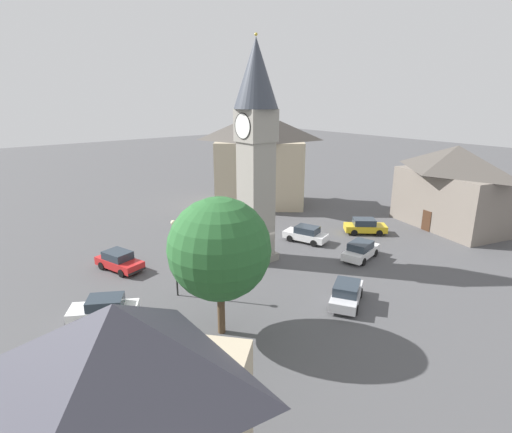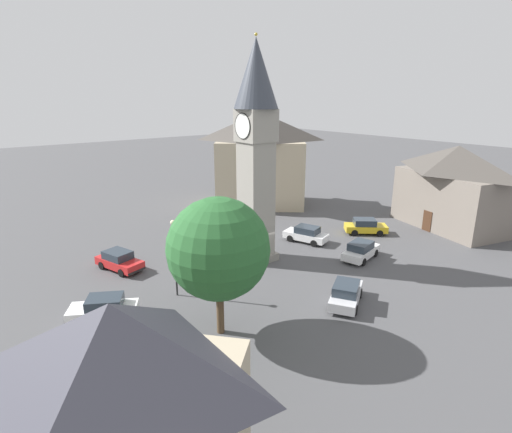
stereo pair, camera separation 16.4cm
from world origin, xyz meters
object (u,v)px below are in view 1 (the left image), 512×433
object	(u,v)px
tree	(219,249)
car_blue_kerb	(361,250)
building_shop_left	(260,158)
clock_tower	(256,136)
car_black_far	(119,261)
car_red_corner	(306,234)
pedestrian	(253,220)
car_white_side	(347,293)
car_green_alley	(365,226)
lamp_post	(175,247)
building_terrace_right	(125,416)
car_silver_kerb	(104,309)
building_corner_back	(453,186)

from	to	relation	value
tree	car_blue_kerb	bearing A→B (deg)	97.50
tree	building_shop_left	size ratio (longest dim) A/B	0.60
clock_tower	tree	xyz separation A→B (m)	(7.48, -8.41, -5.08)
car_black_far	tree	xyz separation A→B (m)	(12.44, 1.55, 4.50)
car_red_corner	tree	world-z (taller)	tree
car_blue_kerb	pedestrian	bearing A→B (deg)	-167.86
car_white_side	building_shop_left	distance (m)	26.84
tree	clock_tower	bearing A→B (deg)	131.68
tree	car_green_alley	bearing A→B (deg)	105.70
car_green_alley	lamp_post	size ratio (longest dim) A/B	0.77
car_white_side	building_terrace_right	xyz separation A→B (m)	(4.98, -16.60, 3.25)
clock_tower	car_silver_kerb	size ratio (longest dim) A/B	4.02
car_red_corner	clock_tower	bearing A→B (deg)	-86.37
pedestrian	building_shop_left	world-z (taller)	building_shop_left
building_shop_left	car_green_alley	bearing A→B (deg)	4.51
car_green_alley	lamp_post	world-z (taller)	lamp_post
building_shop_left	tree	bearing A→B (deg)	-42.86
car_red_corner	car_green_alley	bearing A→B (deg)	73.06
car_blue_kerb	car_red_corner	xyz separation A→B (m)	(-5.85, -0.74, 0.00)
clock_tower	car_red_corner	xyz separation A→B (m)	(-0.40, 6.32, -9.57)
car_black_far	building_shop_left	distance (m)	23.82
car_silver_kerb	car_white_side	distance (m)	15.53
car_black_far	building_terrace_right	distance (m)	21.04
car_black_far	pedestrian	size ratio (longest dim) A/B	2.63
car_white_side	building_corner_back	size ratio (longest dim) A/B	0.35
car_black_far	car_white_side	bearing A→B (deg)	34.14
car_silver_kerb	car_white_side	size ratio (longest dim) A/B	1.00
car_white_side	building_terrace_right	distance (m)	17.64
car_silver_kerb	car_black_far	world-z (taller)	same
clock_tower	pedestrian	world-z (taller)	clock_tower
car_silver_kerb	tree	size ratio (longest dim) A/B	0.54
car_red_corner	car_black_far	distance (m)	16.91
car_green_alley	tree	xyz separation A→B (m)	(5.94, -21.12, 4.50)
car_silver_kerb	car_green_alley	xyz separation A→B (m)	(-0.36, 26.09, 0.00)
building_terrace_right	building_corner_back	size ratio (longest dim) A/B	0.76
car_green_alley	building_corner_back	xyz separation A→B (m)	(4.08, 8.63, 3.61)
car_silver_kerb	building_terrace_right	xyz separation A→B (m)	(12.84, -3.21, 3.25)
car_silver_kerb	building_terrace_right	bearing A→B (deg)	-14.03
pedestrian	building_corner_back	bearing A→B (deg)	54.60
building_terrace_right	pedestrian	bearing A→B (deg)	134.95
clock_tower	car_black_far	xyz separation A→B (m)	(-4.96, -9.96, -9.57)
car_silver_kerb	building_terrace_right	distance (m)	13.63
building_corner_back	car_blue_kerb	bearing A→B (deg)	-90.73
clock_tower	building_shop_left	xyz separation A→B (m)	(-13.96, 11.49, -4.48)
car_black_far	pedestrian	world-z (taller)	pedestrian
car_white_side	lamp_post	world-z (taller)	lamp_post
lamp_post	building_corner_back	bearing A→B (deg)	82.62
clock_tower	building_corner_back	xyz separation A→B (m)	(5.63, 21.35, -5.96)
car_red_corner	pedestrian	world-z (taller)	pedestrian
building_corner_back	lamp_post	xyz separation A→B (m)	(-3.84, -29.67, -0.75)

